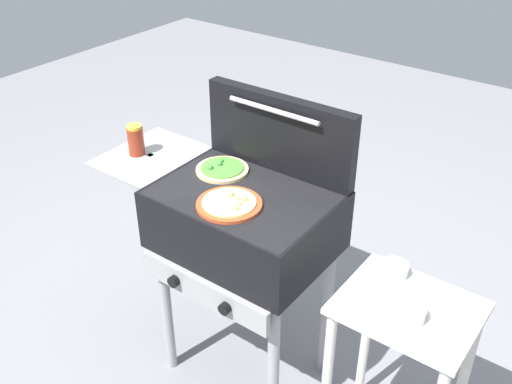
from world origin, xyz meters
name	(u,v)px	position (x,y,z in m)	size (l,w,h in m)	color
ground_plane	(247,365)	(0.00, 0.00, 0.00)	(8.00, 8.00, 0.00)	gray
grill	(242,224)	(-0.01, 0.00, 0.76)	(0.96, 0.53, 0.90)	black
grill_lid_open	(279,133)	(0.00, 0.21, 1.05)	(0.63, 0.08, 0.30)	black
pizza_cheese	(230,203)	(0.01, -0.10, 0.91)	(0.23, 0.23, 0.03)	#C64723
pizza_veggie	(222,169)	(-0.17, 0.07, 0.91)	(0.20, 0.20, 0.03)	#E0C17F
sauce_jar	(136,140)	(-0.53, -0.02, 0.96)	(0.06, 0.06, 0.13)	maroon
prep_table	(401,350)	(0.66, 0.00, 0.52)	(0.44, 0.36, 0.72)	beige
topping_bowl_near	(409,313)	(0.68, -0.05, 0.74)	(0.10, 0.10, 0.04)	silver
topping_bowl_far	(394,270)	(0.55, 0.11, 0.74)	(0.09, 0.09, 0.04)	silver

